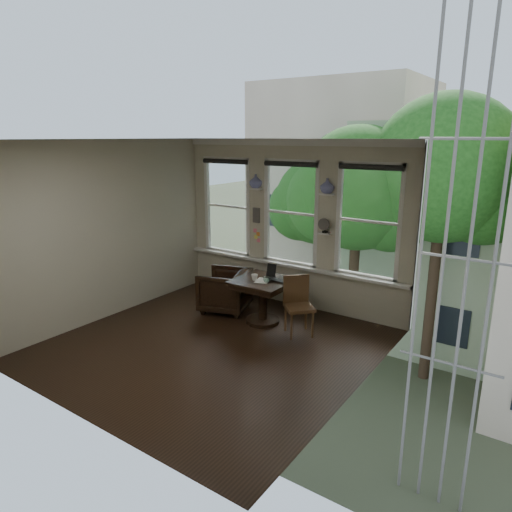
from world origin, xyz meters
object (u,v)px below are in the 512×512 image
Objects in this scene: side_chair_right at (299,307)px; laptop at (276,281)px; table at (263,301)px; mug at (255,277)px; armchair_left at (225,290)px.

side_chair_right is 0.60m from laptop.
table is at bearing -166.78° from laptop.
table is 0.45m from mug.
side_chair_right reaches higher than table.
laptop is at bearing 69.81° from armchair_left.
table is 1.09× the size of armchair_left.
mug is at bearing -153.71° from laptop.
side_chair_right is 0.90m from mug.
table is 0.98× the size of side_chair_right.
mug reaches higher than laptop.
laptop is (1.10, -0.04, 0.39)m from armchair_left.
mug is (-0.33, -0.12, 0.04)m from laptop.
side_chair_right is 2.61× the size of laptop.
side_chair_right is at bearing 66.81° from armchair_left.
laptop is at bearing 121.85° from side_chair_right.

